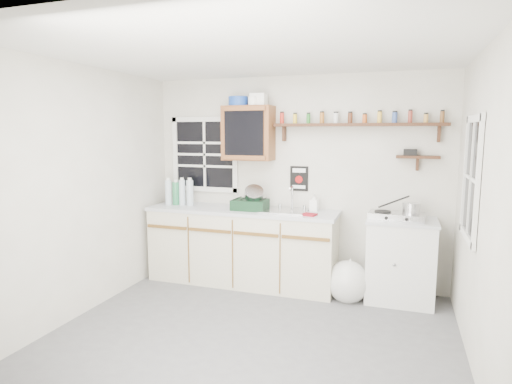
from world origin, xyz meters
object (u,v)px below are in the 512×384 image
(spice_shelf, at_px, (357,124))
(hotplate, at_px, (397,216))
(right_cabinet, at_px, (400,260))
(upper_cabinet, at_px, (248,133))
(dish_rack, at_px, (251,202))
(main_cabinet, at_px, (242,246))

(spice_shelf, distance_m, hotplate, 1.11)
(right_cabinet, xyz_separation_m, upper_cabinet, (-1.80, 0.12, 1.37))
(right_cabinet, xyz_separation_m, dish_rack, (-1.71, -0.04, 0.56))
(main_cabinet, distance_m, spice_shelf, 1.98)
(main_cabinet, height_order, dish_rack, dish_rack)
(dish_rack, bearing_deg, main_cabinet, 172.90)
(right_cabinet, relative_size, spice_shelf, 0.48)
(upper_cabinet, bearing_deg, spice_shelf, 3.11)
(upper_cabinet, xyz_separation_m, spice_shelf, (1.27, 0.07, 0.11))
(spice_shelf, bearing_deg, right_cabinet, -19.59)
(main_cabinet, relative_size, upper_cabinet, 3.55)
(right_cabinet, xyz_separation_m, spice_shelf, (-0.53, 0.19, 1.48))
(spice_shelf, bearing_deg, hotplate, -23.96)
(right_cabinet, distance_m, upper_cabinet, 2.26)
(spice_shelf, height_order, dish_rack, spice_shelf)
(upper_cabinet, bearing_deg, right_cabinet, -3.76)
(hotplate, bearing_deg, main_cabinet, -176.33)
(right_cabinet, height_order, upper_cabinet, upper_cabinet)
(main_cabinet, relative_size, spice_shelf, 1.21)
(upper_cabinet, bearing_deg, dish_rack, -59.66)
(spice_shelf, bearing_deg, main_cabinet, -170.75)
(right_cabinet, relative_size, upper_cabinet, 1.40)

